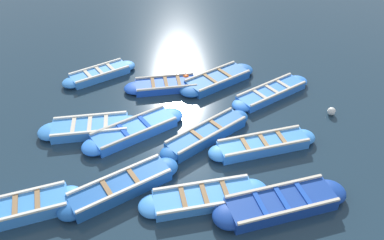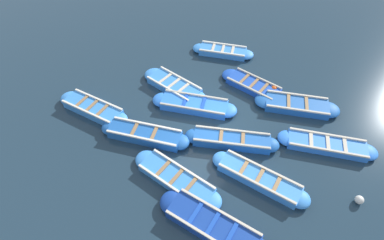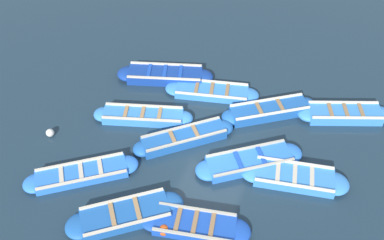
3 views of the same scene
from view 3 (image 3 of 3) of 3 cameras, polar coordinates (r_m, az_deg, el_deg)
The scene contains 14 objects.
ground_plane at distance 16.03m, azimuth 2.39°, elevation -3.77°, with size 120.00×120.00×0.00m, color #1C303F.
boat_broadside at distance 14.33m, azimuth -8.45°, elevation -11.84°, with size 3.50×3.05×0.40m.
boat_centre at distance 17.02m, azimuth -6.24°, elevation 0.49°, with size 3.82×1.84×0.41m.
boat_end_of_row at distance 15.58m, azimuth -13.84°, elevation -6.66°, with size 3.56×2.94×0.36m.
boat_tucked at distance 16.13m, azimuth -1.01°, elevation -2.29°, with size 3.30×3.02×0.45m.
boat_outer_right at distance 14.02m, azimuth 0.37°, elevation -13.19°, with size 3.54×1.58×0.36m.
boat_stern_in at distance 17.94m, azimuth 18.80°, elevation 0.74°, with size 3.64×2.06×0.44m.
boat_drifting at distance 17.99m, azimuth 2.53°, elevation 3.62°, with size 3.86×1.72×0.35m.
boat_far_corner at distance 18.70m, azimuth -3.44°, elevation 5.69°, with size 4.09×2.10×0.46m.
boat_inner_gap at distance 17.34m, azimuth 9.77°, elevation 1.16°, with size 3.51×2.78×0.46m.
boat_mid_row at distance 15.56m, azimuth 7.32°, elevation -5.25°, with size 3.60×3.01×0.41m.
boat_near_quay at distance 15.40m, azimuth 12.83°, elevation -7.11°, with size 3.71×1.60×0.40m.
buoy_orange_near at distance 13.93m, azimuth -3.58°, elevation -13.78°, with size 0.34×0.34×0.34m, color #E05119.
buoy_yellow_far at distance 17.16m, azimuth -17.58°, elevation -1.56°, with size 0.30×0.30×0.30m, color silver.
Camera 3 is at (3.28, -9.99, 12.10)m, focal length 42.00 mm.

